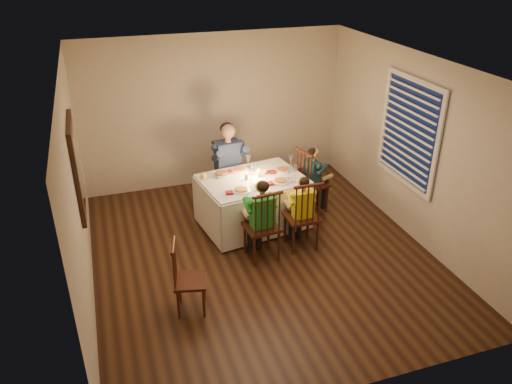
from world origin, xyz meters
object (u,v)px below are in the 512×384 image
object	(u,v)px
dining_table	(253,192)
chair_adult	(230,203)
chair_extra	(192,309)
child_yellow	(300,246)
child_green	(261,256)
chair_near_left	(261,256)
serving_bowl	(221,175)
child_teal	(311,210)
chair_near_right	(300,246)
chair_end	(311,210)
adult	(230,203)

from	to	relation	value
dining_table	chair_adult	size ratio (longest dim) A/B	1.54
chair_extra	child_yellow	world-z (taller)	child_yellow
child_green	chair_near_left	bearing A→B (deg)	180.00
chair_adult	serving_bowl	distance (m)	1.02
chair_extra	child_green	world-z (taller)	child_green
dining_table	child_green	xyz separation A→B (m)	(-0.15, -0.86, -0.56)
chair_extra	child_teal	size ratio (longest dim) A/B	0.85
chair_adult	child_yellow	world-z (taller)	child_yellow
child_green	child_yellow	xyz separation A→B (m)	(0.61, 0.08, 0.00)
child_teal	chair_near_right	bearing A→B (deg)	133.95
chair_adult	child_green	world-z (taller)	child_green
chair_near_left	child_teal	bearing A→B (deg)	-144.75
chair_adult	chair_near_left	size ratio (longest dim) A/B	1.00
dining_table	chair_extra	distance (m)	2.15
dining_table	chair_end	bearing A→B (deg)	-0.94
chair_end	adult	world-z (taller)	adult
chair_adult	chair_near_left	bearing A→B (deg)	-96.63
chair_near_right	chair_extra	distance (m)	1.94
serving_bowl	adult	bearing A→B (deg)	64.44
chair_adult	serving_bowl	world-z (taller)	serving_bowl
chair_near_left	chair_near_right	world-z (taller)	same
chair_extra	child_green	size ratio (longest dim) A/B	0.79
dining_table	chair_near_left	size ratio (longest dim) A/B	1.54
adult	child_green	world-z (taller)	adult
chair_extra	serving_bowl	world-z (taller)	serving_bowl
chair_adult	chair_near_right	bearing A→B (deg)	-75.10
adult	serving_bowl	world-z (taller)	serving_bowl
chair_adult	child_teal	size ratio (longest dim) A/B	0.99
child_teal	serving_bowl	size ratio (longest dim) A/B	5.26
chair_adult	serving_bowl	xyz separation A→B (m)	(-0.27, -0.56, 0.81)
chair_near_left	child_yellow	distance (m)	0.62
serving_bowl	dining_table	bearing A→B (deg)	-27.10
child_green	adult	bearing A→B (deg)	-94.97
serving_bowl	child_green	bearing A→B (deg)	-76.05
adult	chair_end	bearing A→B (deg)	-34.78
adult	child_yellow	size ratio (longest dim) A/B	1.26
chair_near_right	chair_end	xyz separation A→B (m)	(0.57, 0.92, 0.00)
chair_end	serving_bowl	distance (m)	1.66
child_green	chair_end	bearing A→B (deg)	-144.75
dining_table	child_teal	xyz separation A→B (m)	(1.04, 0.14, -0.56)
chair_end	chair_near_right	bearing A→B (deg)	133.95
chair_end	child_yellow	bearing A→B (deg)	133.95
adult	serving_bowl	xyz separation A→B (m)	(-0.27, -0.56, 0.81)
chair_near_left	adult	world-z (taller)	adult
chair_near_left	serving_bowl	xyz separation A→B (m)	(-0.27, 1.07, 0.81)
adult	child_green	bearing A→B (deg)	-96.63
child_yellow	chair_near_right	bearing A→B (deg)	-0.00
chair_adult	child_teal	bearing A→B (deg)	-34.78
chair_near_left	serving_bowl	distance (m)	1.37
chair_extra	adult	size ratio (longest dim) A/B	0.67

